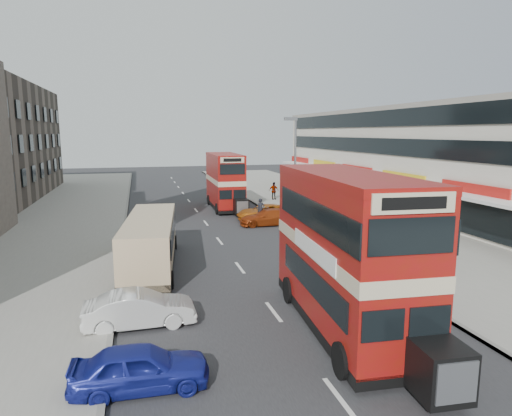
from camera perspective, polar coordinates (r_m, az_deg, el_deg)
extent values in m
plane|color=#28282B|center=(16.33, 4.41, -15.78)|extent=(160.00, 160.00, 0.00)
cube|color=#28282B|center=(34.96, -6.44, -1.94)|extent=(12.00, 90.00, 0.01)
cube|color=gray|center=(38.52, 11.50, -0.89)|extent=(12.00, 90.00, 0.15)
cube|color=gray|center=(35.31, -26.10, -2.65)|extent=(12.00, 90.00, 0.15)
cube|color=gray|center=(34.62, -16.49, -2.28)|extent=(0.20, 90.00, 0.16)
cube|color=gray|center=(36.31, 3.12, -1.34)|extent=(0.20, 90.00, 0.16)
cube|color=beige|center=(43.78, 20.00, 5.82)|extent=(8.00, 46.00, 9.00)
cube|color=black|center=(41.88, 15.21, 1.92)|extent=(0.10, 44.00, 2.40)
cube|color=gray|center=(43.76, 20.36, 11.83)|extent=(8.20, 46.20, 0.40)
cube|color=white|center=(41.30, 14.28, 3.81)|extent=(1.80, 44.00, 0.20)
cylinder|color=slate|center=(34.05, 5.02, 4.57)|extent=(0.16, 0.16, 8.00)
cube|color=slate|center=(33.80, 4.48, 11.33)|extent=(1.00, 0.20, 0.25)
cube|color=black|center=(16.94, 11.06, -13.57)|extent=(3.30, 8.75, 0.38)
cube|color=maroon|center=(16.48, 11.21, -9.45)|extent=(3.28, 8.75, 2.36)
cube|color=beige|center=(16.09, 11.37, -4.93)|extent=(3.32, 8.79, 0.48)
cube|color=maroon|center=(15.82, 11.52, -0.42)|extent=(3.28, 8.75, 2.25)
cube|color=maroon|center=(15.66, 11.67, 3.96)|extent=(3.30, 8.77, 0.27)
cube|color=black|center=(13.04, 22.58, -18.72)|extent=(1.38, 1.37, 1.39)
cube|color=black|center=(41.53, -3.99, 0.41)|extent=(2.59, 7.77, 0.34)
cube|color=maroon|center=(41.36, -4.01, 2.00)|extent=(2.57, 7.77, 2.12)
cube|color=beige|center=(41.22, -4.03, 3.66)|extent=(2.61, 7.81, 0.43)
cube|color=maroon|center=(41.11, -4.05, 5.27)|extent=(2.57, 7.77, 2.03)
cube|color=maroon|center=(41.05, -4.07, 6.78)|extent=(2.59, 7.79, 0.24)
cube|color=black|center=(37.25, -1.93, 0.19)|extent=(1.18, 1.18, 1.25)
cube|color=black|center=(24.19, -13.26, -6.52)|extent=(3.28, 9.45, 0.37)
cube|color=tan|center=(23.92, -13.36, -4.07)|extent=(3.26, 9.45, 2.41)
imported|color=navy|center=(13.34, -14.60, -19.18)|extent=(3.81, 1.63, 1.28)
imported|color=silver|center=(17.12, -14.67, -12.43)|extent=(4.01, 1.45, 1.31)
imported|color=#96340F|center=(33.85, 1.51, -1.20)|extent=(4.35, 1.87, 1.25)
imported|color=#C86814|center=(35.78, 1.13, -0.58)|extent=(4.66, 2.30, 1.27)
imported|color=gray|center=(32.89, 8.72, -0.93)|extent=(0.77, 0.70, 1.73)
imported|color=gray|center=(45.94, 2.28, 2.22)|extent=(1.08, 0.51, 1.80)
imported|color=gray|center=(34.34, 0.63, -1.36)|extent=(0.80, 1.72, 0.87)
imported|color=black|center=(34.21, 0.63, -0.15)|extent=(0.65, 0.47, 1.64)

